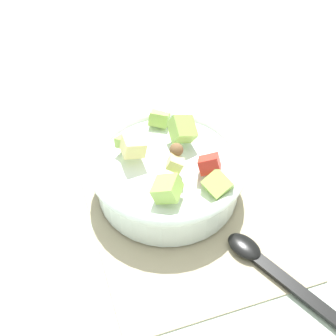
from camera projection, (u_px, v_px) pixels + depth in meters
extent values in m
plane|color=silver|center=(174.00, 187.00, 0.80)|extent=(2.40, 2.40, 0.00)
cube|color=tan|center=(174.00, 185.00, 0.80)|extent=(0.48, 0.30, 0.01)
cylinder|color=white|center=(168.00, 176.00, 0.76)|extent=(0.23, 0.23, 0.06)
torus|color=white|center=(168.00, 162.00, 0.74)|extent=(0.25, 0.25, 0.02)
cube|color=red|center=(210.00, 164.00, 0.70)|extent=(0.05, 0.04, 0.04)
cube|color=#E5D684|center=(133.00, 146.00, 0.72)|extent=(0.03, 0.04, 0.03)
sphere|color=brown|center=(176.00, 150.00, 0.70)|extent=(0.03, 0.03, 0.03)
cube|color=#E5D684|center=(175.00, 164.00, 0.69)|extent=(0.03, 0.03, 0.03)
cube|color=#8CB74C|center=(182.00, 129.00, 0.75)|extent=(0.05, 0.04, 0.05)
cube|color=#9EC656|center=(124.00, 141.00, 0.74)|extent=(0.03, 0.03, 0.03)
cube|color=#9EC656|center=(167.00, 189.00, 0.67)|extent=(0.05, 0.05, 0.04)
cube|color=#9EC656|center=(218.00, 185.00, 0.69)|extent=(0.05, 0.05, 0.04)
cube|color=#9EC656|center=(160.00, 119.00, 0.79)|extent=(0.05, 0.05, 0.03)
ellipsoid|color=black|center=(244.00, 246.00, 0.70)|extent=(0.07, 0.06, 0.01)
cube|color=black|center=(301.00, 293.00, 0.65)|extent=(0.16, 0.09, 0.01)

